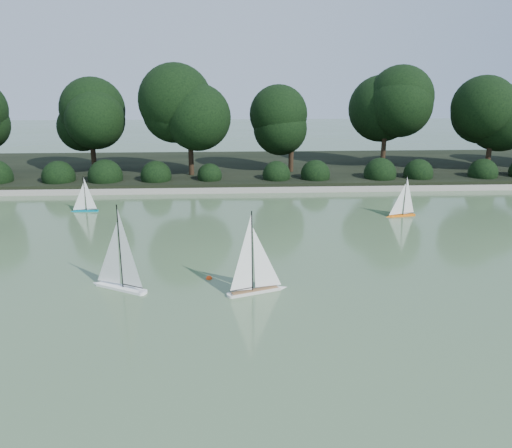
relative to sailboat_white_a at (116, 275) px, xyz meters
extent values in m
plane|color=#354E2E|center=(3.76, -0.66, -0.29)|extent=(80.00, 80.00, 0.00)
cube|color=gray|center=(3.76, 8.34, -0.20)|extent=(40.00, 0.35, 0.18)
cube|color=black|center=(3.76, 12.34, -0.14)|extent=(40.00, 8.00, 0.30)
cylinder|color=black|center=(-3.24, 11.14, 0.39)|extent=(0.20, 0.20, 1.37)
sphere|color=black|center=(-3.24, 11.14, 2.09)|extent=(2.24, 2.24, 2.24)
cylinder|color=black|center=(0.76, 10.24, 0.54)|extent=(0.20, 0.20, 1.66)
sphere|color=black|center=(0.76, 10.24, 2.56)|extent=(2.66, 2.66, 2.66)
cylinder|color=black|center=(4.76, 10.74, 0.34)|extent=(0.20, 0.20, 1.26)
sphere|color=black|center=(4.76, 10.74, 1.91)|extent=(2.10, 2.10, 2.10)
cylinder|color=black|center=(8.76, 11.44, 0.57)|extent=(0.20, 0.20, 1.73)
sphere|color=black|center=(8.76, 11.44, 2.70)|extent=(2.80, 2.80, 2.80)
cylinder|color=black|center=(12.76, 10.34, 0.45)|extent=(0.20, 0.20, 1.48)
sphere|color=black|center=(12.76, 10.34, 2.32)|extent=(2.52, 2.52, 2.52)
sphere|color=black|center=(-4.24, 9.24, 0.16)|extent=(1.10, 1.10, 1.10)
sphere|color=black|center=(-2.24, 9.24, 0.16)|extent=(1.10, 1.10, 1.10)
sphere|color=black|center=(-0.24, 9.24, 0.16)|extent=(1.10, 1.10, 1.10)
sphere|color=black|center=(1.76, 9.24, 0.16)|extent=(1.10, 1.10, 1.10)
sphere|color=black|center=(3.76, 9.24, 0.16)|extent=(1.10, 1.10, 1.10)
sphere|color=black|center=(5.76, 9.24, 0.16)|extent=(1.10, 1.10, 1.10)
sphere|color=black|center=(7.76, 9.24, 0.16)|extent=(1.10, 1.10, 1.10)
sphere|color=black|center=(9.76, 9.24, 0.16)|extent=(1.10, 1.10, 1.10)
sphere|color=black|center=(11.76, 9.24, 0.16)|extent=(1.10, 1.10, 1.10)
cube|color=white|center=(0.09, -0.05, -0.24)|extent=(1.06, 0.71, 0.11)
cone|color=white|center=(-0.46, 0.25, -0.24)|extent=(0.29, 0.29, 0.22)
cylinder|color=white|center=(0.57, -0.31, -0.24)|extent=(0.18, 0.18, 0.11)
cylinder|color=black|center=(0.14, -0.07, 0.66)|extent=(0.03, 0.03, 1.68)
cylinder|color=black|center=(0.35, -0.19, -0.12)|extent=(0.45, 0.25, 0.02)
cube|color=silver|center=(2.74, -0.35, -0.24)|extent=(1.04, 0.54, 0.10)
cone|color=silver|center=(3.31, -0.15, -0.24)|extent=(0.26, 0.26, 0.21)
cylinder|color=silver|center=(2.26, -0.52, -0.24)|extent=(0.16, 0.16, 0.10)
cube|color=olive|center=(2.74, -0.35, -0.18)|extent=(0.95, 0.46, 0.01)
cylinder|color=black|center=(2.70, -0.37, 0.61)|extent=(0.03, 0.03, 1.60)
cylinder|color=black|center=(2.48, -0.44, -0.12)|extent=(0.45, 0.17, 0.02)
cube|color=orange|center=(7.44, 4.92, -0.25)|extent=(0.81, 0.31, 0.08)
cone|color=orange|center=(6.99, 4.83, -0.25)|extent=(0.19, 0.19, 0.16)
cylinder|color=orange|center=(7.82, 5.00, -0.25)|extent=(0.11, 0.11, 0.08)
cylinder|color=black|center=(7.48, 4.93, 0.40)|extent=(0.02, 0.02, 1.22)
cylinder|color=black|center=(7.65, 4.96, -0.16)|extent=(0.36, 0.09, 0.01)
cube|color=#03778F|center=(-2.23, 5.95, -0.25)|extent=(0.70, 0.14, 0.07)
cone|color=#03778F|center=(-2.64, 5.95, -0.25)|extent=(0.14, 0.14, 0.14)
cylinder|color=#03778F|center=(-1.88, 5.95, -0.25)|extent=(0.08, 0.08, 0.07)
cylinder|color=black|center=(-2.20, 5.95, 0.33)|extent=(0.01, 0.01, 1.09)
cylinder|color=black|center=(-2.04, 5.95, -0.18)|extent=(0.32, 0.01, 0.01)
sphere|color=#EF3B0C|center=(1.82, 0.39, -0.29)|extent=(0.13, 0.13, 0.13)
camera|label=1|loc=(2.30, -9.30, 3.79)|focal=35.00mm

